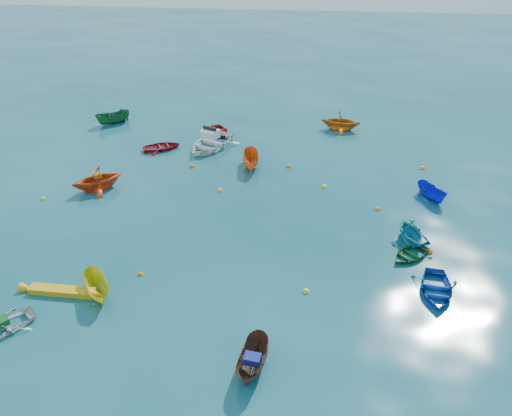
# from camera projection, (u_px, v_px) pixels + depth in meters

# --- Properties ---
(ground) EXTENTS (160.00, 160.00, 0.00)m
(ground) POSITION_uv_depth(u_px,v_px,m) (244.00, 264.00, 25.30)
(ground) COLOR #0A414E
(ground) RESTS_ON ground
(dinghy_white_near) EXTENTS (3.26, 3.35, 0.57)m
(dinghy_white_near) POSITION_uv_depth(u_px,v_px,m) (2.00, 329.00, 21.30)
(dinghy_white_near) COLOR silver
(dinghy_white_near) RESTS_ON ground
(sampan_brown_mid) EXTENTS (1.34, 2.80, 1.04)m
(sampan_brown_mid) POSITION_uv_depth(u_px,v_px,m) (253.00, 368.00, 19.46)
(sampan_brown_mid) COLOR #4F2A1C
(sampan_brown_mid) RESTS_ON ground
(dinghy_blue_se) EXTENTS (2.51, 3.27, 0.63)m
(dinghy_blue_se) POSITION_uv_depth(u_px,v_px,m) (435.00, 293.00, 23.39)
(dinghy_blue_se) COLOR #0E37AF
(dinghy_blue_se) RESTS_ON ground
(dinghy_orange_w) EXTENTS (4.19, 4.13, 1.67)m
(dinghy_orange_w) POSITION_uv_depth(u_px,v_px,m) (99.00, 189.00, 32.28)
(dinghy_orange_w) COLOR #C64212
(dinghy_orange_w) RESTS_ON ground
(sampan_yellow_mid) EXTENTS (2.32, 2.74, 1.02)m
(sampan_yellow_mid) POSITION_uv_depth(u_px,v_px,m) (99.00, 295.00, 23.26)
(sampan_yellow_mid) COLOR gold
(sampan_yellow_mid) RESTS_ON ground
(dinghy_green_e) EXTENTS (2.93, 2.90, 0.50)m
(dinghy_green_e) POSITION_uv_depth(u_px,v_px,m) (409.00, 257.00, 25.84)
(dinghy_green_e) COLOR #124F1A
(dinghy_green_e) RESTS_ON ground
(dinghy_cyan_se) EXTENTS (2.76, 3.03, 1.36)m
(dinghy_cyan_se) POSITION_uv_depth(u_px,v_px,m) (409.00, 241.00, 27.10)
(dinghy_cyan_se) COLOR teal
(dinghy_cyan_se) RESTS_ON ground
(dinghy_red_nw) EXTENTS (3.45, 3.12, 0.59)m
(dinghy_red_nw) POSITION_uv_depth(u_px,v_px,m) (162.00, 149.00, 37.81)
(dinghy_red_nw) COLOR #9F0D10
(dinghy_red_nw) RESTS_ON ground
(sampan_orange_n) EXTENTS (1.52, 3.09, 1.15)m
(sampan_orange_n) POSITION_uv_depth(u_px,v_px,m) (251.00, 166.00, 35.22)
(sampan_orange_n) COLOR #D85614
(sampan_orange_n) RESTS_ON ground
(sampan_blue_far) EXTENTS (1.97, 2.62, 0.95)m
(sampan_blue_far) POSITION_uv_depth(u_px,v_px,m) (430.00, 198.00, 31.23)
(sampan_blue_far) COLOR #0F18C0
(sampan_blue_far) RESTS_ON ground
(dinghy_red_far) EXTENTS (2.97, 3.34, 0.57)m
(dinghy_red_far) POSITION_uv_depth(u_px,v_px,m) (219.00, 134.00, 40.52)
(dinghy_red_far) COLOR red
(dinghy_red_far) RESTS_ON ground
(dinghy_orange_far) EXTENTS (3.46, 3.08, 1.66)m
(dinghy_orange_far) POSITION_uv_depth(u_px,v_px,m) (340.00, 129.00, 41.30)
(dinghy_orange_far) COLOR #BF6512
(dinghy_orange_far) RESTS_ON ground
(sampan_green_far) EXTENTS (3.01, 2.74, 1.15)m
(sampan_green_far) POSITION_uv_depth(u_px,v_px,m) (114.00, 123.00, 42.51)
(sampan_green_far) COLOR #135526
(sampan_green_far) RESTS_ON ground
(kayak_yellow) EXTENTS (3.84, 0.60, 0.38)m
(kayak_yellow) POSITION_uv_depth(u_px,v_px,m) (63.00, 293.00, 23.34)
(kayak_yellow) COLOR gold
(kayak_yellow) RESTS_ON ground
(motorboat_white) EXTENTS (4.90, 5.61, 1.57)m
(motorboat_white) POSITION_uv_depth(u_px,v_px,m) (211.00, 147.00, 38.08)
(motorboat_white) COLOR white
(motorboat_white) RESTS_ON ground
(tarp_green_a) EXTENTS (0.71, 0.69, 0.27)m
(tarp_green_a) POSITION_uv_depth(u_px,v_px,m) (2.00, 321.00, 21.15)
(tarp_green_a) COLOR #134D1F
(tarp_green_a) RESTS_ON dinghy_white_near
(tarp_blue_a) EXTENTS (0.69, 0.55, 0.31)m
(tarp_blue_a) POSITION_uv_depth(u_px,v_px,m) (252.00, 359.00, 19.00)
(tarp_blue_a) COLOR navy
(tarp_blue_a) RESTS_ON sampan_brown_mid
(tarp_orange_a) EXTENTS (0.69, 0.71, 0.27)m
(tarp_orange_a) POSITION_uv_depth(u_px,v_px,m) (97.00, 175.00, 31.81)
(tarp_orange_a) COLOR #C96A14
(tarp_orange_a) RESTS_ON dinghy_orange_w
(buoy_or_a) EXTENTS (0.29, 0.29, 0.29)m
(buoy_or_a) POSITION_uv_depth(u_px,v_px,m) (141.00, 275.00, 24.56)
(buoy_or_a) COLOR orange
(buoy_or_a) RESTS_ON ground
(buoy_ye_a) EXTENTS (0.35, 0.35, 0.35)m
(buoy_ye_a) POSITION_uv_depth(u_px,v_px,m) (306.00, 292.00, 23.43)
(buoy_ye_a) COLOR yellow
(buoy_ye_a) RESTS_ON ground
(buoy_or_b) EXTENTS (0.38, 0.38, 0.38)m
(buoy_or_b) POSITION_uv_depth(u_px,v_px,m) (429.00, 252.00, 26.19)
(buoy_or_b) COLOR #E8570C
(buoy_or_b) RESTS_ON ground
(buoy_ye_b) EXTENTS (0.30, 0.30, 0.30)m
(buoy_ye_b) POSITION_uv_depth(u_px,v_px,m) (43.00, 199.00, 31.13)
(buoy_ye_b) COLOR yellow
(buoy_ye_b) RESTS_ON ground
(buoy_or_c) EXTENTS (0.38, 0.38, 0.38)m
(buoy_or_c) POSITION_uv_depth(u_px,v_px,m) (192.00, 167.00, 35.14)
(buoy_or_c) COLOR #FB590D
(buoy_or_c) RESTS_ON ground
(buoy_ye_c) EXTENTS (0.39, 0.39, 0.39)m
(buoy_ye_c) POSITION_uv_depth(u_px,v_px,m) (324.00, 187.00, 32.48)
(buoy_ye_c) COLOR yellow
(buoy_ye_c) RESTS_ON ground
(buoy_or_d) EXTENTS (0.34, 0.34, 0.34)m
(buoy_or_d) POSITION_uv_depth(u_px,v_px,m) (377.00, 209.00, 30.02)
(buoy_or_d) COLOR orange
(buoy_or_d) RESTS_ON ground
(buoy_ye_d) EXTENTS (0.36, 0.36, 0.36)m
(buoy_ye_d) POSITION_uv_depth(u_px,v_px,m) (220.00, 191.00, 32.07)
(buoy_ye_d) COLOR yellow
(buoy_ye_d) RESTS_ON ground
(buoy_or_e) EXTENTS (0.35, 0.35, 0.35)m
(buoy_or_e) POSITION_uv_depth(u_px,v_px,m) (289.00, 167.00, 35.11)
(buoy_or_e) COLOR orange
(buoy_or_e) RESTS_ON ground
(buoy_ye_e) EXTENTS (0.36, 0.36, 0.36)m
(buoy_ye_e) POSITION_uv_depth(u_px,v_px,m) (422.00, 169.00, 34.90)
(buoy_ye_e) COLOR gold
(buoy_ye_e) RESTS_ON ground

